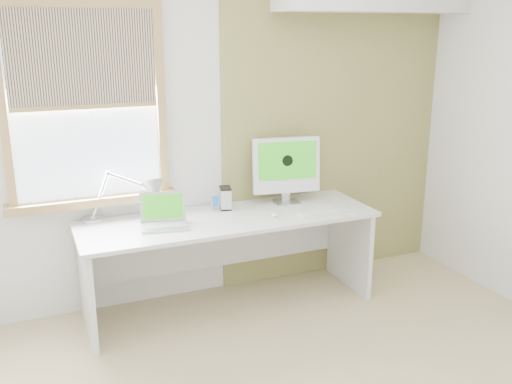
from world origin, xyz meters
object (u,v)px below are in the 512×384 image
external_drive (225,198)px  desk (227,239)px  desk_lamp (142,194)px  laptop (164,218)px  imac (286,167)px

external_drive → desk: bearing=-107.8°
desk_lamp → laptop: size_ratio=1.72×
laptop → external_drive: laptop is taller
laptop → imac: bearing=9.1°
desk_lamp → external_drive: 0.65m
desk → external_drive: bearing=72.2°
desk_lamp → external_drive: size_ratio=3.63×
desk_lamp → imac: (1.14, -0.01, 0.10)m
laptop → external_drive: size_ratio=2.11×
desk → external_drive: size_ratio=12.94×
external_drive → desk_lamp: bearing=-178.4°
desk_lamp → imac: size_ratio=1.14×
desk → desk_lamp: bearing=168.5°
external_drive → imac: (0.50, -0.03, 0.21)m
desk → imac: size_ratio=4.06×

